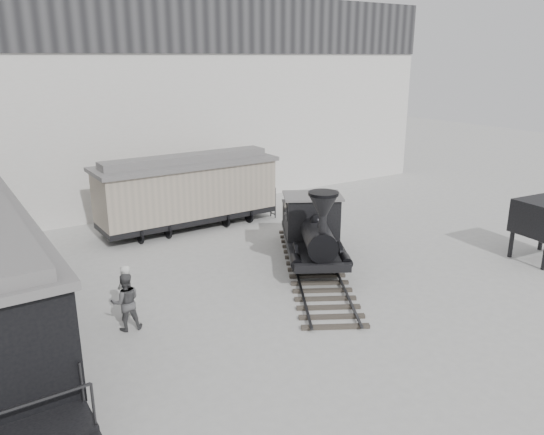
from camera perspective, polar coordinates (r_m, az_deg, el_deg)
ground at (r=17.75m, az=7.99°, el=-9.55°), size 90.00×90.00×0.00m
north_wall at (r=28.97m, az=-11.62°, el=12.03°), size 34.00×2.51×11.00m
locomotive at (r=20.76m, az=4.43°, el=-1.70°), size 6.54×9.38×3.39m
boxcar at (r=25.25m, az=-9.06°, el=2.95°), size 8.65×2.80×3.53m
visitor_a at (r=17.17m, az=-15.50°, el=-7.75°), size 0.76×0.73×1.75m
visitor_b at (r=16.49m, az=-15.46°, el=-8.74°), size 0.98×0.83×1.79m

